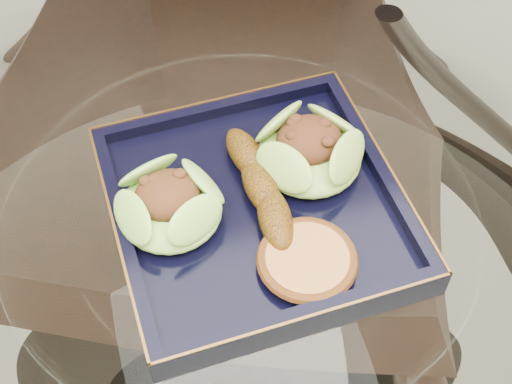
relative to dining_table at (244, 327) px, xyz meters
name	(u,v)px	position (x,y,z in m)	size (l,w,h in m)	color
dining_table	(244,327)	(0.00, 0.00, 0.00)	(1.13, 1.13, 0.77)	white
dining_chair	(219,111)	(0.09, 0.41, -0.09)	(0.51, 0.51, 0.92)	black
navy_plate	(256,211)	(0.02, 0.03, 0.17)	(0.27, 0.27, 0.02)	black
lettuce_wrap_left	(170,206)	(-0.06, 0.04, 0.20)	(0.10, 0.10, 0.04)	#549B2D
lettuce_wrap_right	(309,152)	(0.09, 0.06, 0.20)	(0.10, 0.10, 0.04)	olive
roasted_plantain	(261,186)	(0.03, 0.04, 0.20)	(0.15, 0.03, 0.03)	#643D0A
crumb_patty	(307,261)	(0.05, -0.05, 0.19)	(0.08, 0.08, 0.01)	#AB7339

